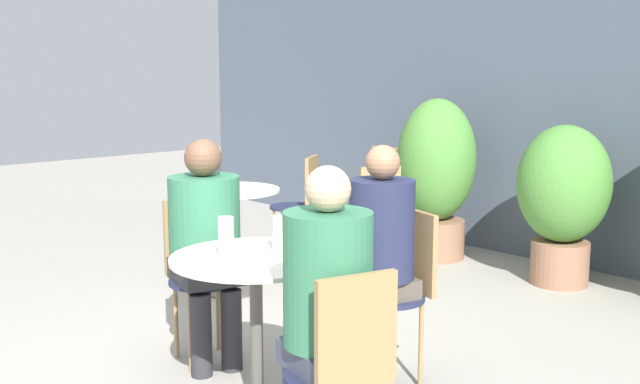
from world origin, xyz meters
TOP-DOWN VIEW (x-y plane):
  - storefront_wall at (0.00, 3.48)m, footprint 10.00×0.06m
  - cafe_table_near at (0.21, -0.07)m, footprint 0.78×0.78m
  - cafe_table_far at (-1.45, 0.99)m, footprint 0.72×0.72m
  - bistro_chair_0 at (0.99, -0.28)m, footprint 0.41×0.39m
  - bistro_chair_1 at (0.42, 0.71)m, footprint 0.39×0.41m
  - bistro_chair_2 at (-0.57, 0.13)m, footprint 0.41×0.39m
  - bistro_chair_3 at (-1.77, 1.97)m, footprint 0.43×0.43m
  - bistro_chair_5 at (-1.79, 2.96)m, footprint 0.38×0.39m
  - bistro_chair_6 at (-0.95, 1.99)m, footprint 0.42×0.41m
  - seated_person_0 at (0.86, -0.24)m, footprint 0.38×0.36m
  - seated_person_1 at (0.38, 0.57)m, footprint 0.35×0.37m
  - seated_person_2 at (-0.43, 0.09)m, footprint 0.43×0.40m
  - beer_glass_0 at (0.22, 0.06)m, footprint 0.07×0.07m
  - beer_glass_1 at (0.17, -0.20)m, footprint 0.07×0.07m
  - potted_plant_0 at (-1.08, 2.87)m, footprint 0.66×0.66m
  - potted_plant_1 at (0.07, 2.92)m, footprint 0.68×0.68m

SIDE VIEW (x-z plane):
  - bistro_chair_0 at x=0.99m, z-range 0.10..0.98m
  - bistro_chair_1 at x=0.42m, z-range 0.10..0.98m
  - bistro_chair_2 at x=-0.57m, z-range 0.10..0.98m
  - bistro_chair_3 at x=-1.77m, z-range 0.10..0.98m
  - bistro_chair_5 at x=-1.79m, z-range 0.10..0.98m
  - bistro_chair_6 at x=-0.95m, z-range 0.10..0.98m
  - cafe_table_far at x=-1.45m, z-range 0.20..0.95m
  - cafe_table_near at x=0.21m, z-range 0.21..0.97m
  - potted_plant_1 at x=0.07m, z-range 0.09..1.28m
  - seated_person_2 at x=-0.43m, z-range 0.11..1.35m
  - seated_person_1 at x=0.38m, z-range 0.12..1.35m
  - potted_plant_0 at x=-1.08m, z-range 0.06..1.42m
  - seated_person_0 at x=0.86m, z-range 0.12..1.36m
  - beer_glass_0 at x=0.22m, z-range 0.76..0.93m
  - beer_glass_1 at x=0.17m, z-range 0.76..0.95m
  - storefront_wall at x=0.00m, z-range 0.00..3.00m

